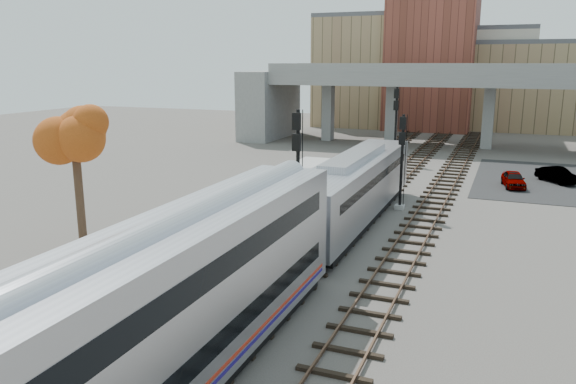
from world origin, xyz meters
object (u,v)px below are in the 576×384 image
Objects in this scene: signal_mast_far at (396,124)px; car_a at (513,179)px; locomotive at (354,187)px; signal_mast_near at (297,176)px; coach at (104,358)px; car_b at (557,175)px; tree at (74,130)px; signal_mast_mid at (401,165)px.

signal_mast_far is 14.42m from car_a.
signal_mast_near is at bearing -116.97° from locomotive.
coach reaches higher than car_a.
locomotive is 5.17× the size of car_a.
coach is 6.57× the size of car_b.
car_a is at bearing 48.13° from tree.
signal_mast_near is 26.24m from car_b.
signal_mast_near reaches higher than locomotive.
locomotive is 23.23m from signal_mast_far.
car_b is at bearing -20.88° from signal_mast_far.
car_a is (9.03, 37.04, -2.13)m from coach.
car_b is at bearing 72.92° from coach.
signal_mast_mid is (2.00, 4.39, 0.73)m from locomotive.
signal_mast_mid is 0.76× the size of tree.
signal_mast_near is 0.86× the size of tree.
signal_mast_far is at bearing 120.78° from car_b.
signal_mast_far reaches higher than signal_mast_mid.
car_a is 4.57m from car_b.
tree is at bearing -142.60° from locomotive.
signal_mast_far reaches higher than car_b.
car_a is at bearing 59.05° from signal_mast_near.
locomotive is 3.00× the size of signal_mast_mid.
locomotive is 2.27× the size of tree.
coach is 3.48× the size of signal_mast_near.
coach is 38.19m from car_a.
locomotive reaches higher than car_b.
car_b is (14.44, -5.51, -3.00)m from signal_mast_far.
signal_mast_mid is at bearing 43.92° from tree.
signal_mast_near is 27.22m from signal_mast_far.
signal_mast_far is at bearing 95.20° from locomotive.
car_b is at bearing 56.36° from signal_mast_near.
car_b is at bearing 54.93° from locomotive.
signal_mast_near is at bearing -115.71° from signal_mast_mid.
tree is (-12.41, -9.49, 3.95)m from locomotive.
signal_mast_near is at bearing 27.48° from tree.
coach is at bearing -83.52° from signal_mast_near.
signal_mast_mid is 16.93m from car_b.
coach is 18.61m from signal_mast_near.
locomotive is at bearing -132.30° from car_a.
coach is at bearing -113.97° from car_a.
tree is (-14.41, -13.88, 3.21)m from signal_mast_mid.
signal_mast_mid is 19.16m from signal_mast_far.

